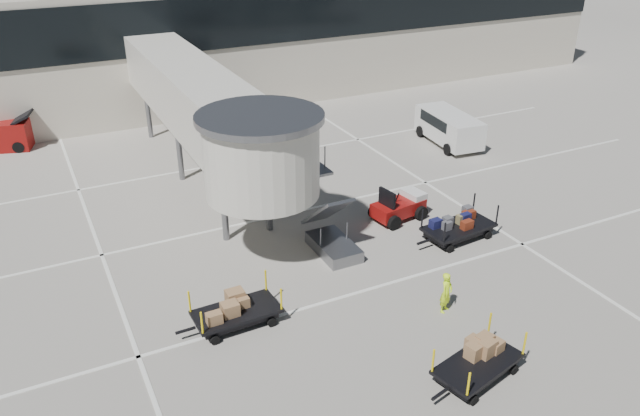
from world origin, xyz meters
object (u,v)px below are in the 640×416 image
(baggage_tug, at_px, (399,207))
(ground_worker, at_px, (446,292))
(box_cart_near, at_px, (476,364))
(box_cart_far, at_px, (234,313))
(suitcase_cart, at_px, (460,228))
(minivan, at_px, (448,125))

(baggage_tug, height_order, ground_worker, baggage_tug)
(box_cart_near, relative_size, box_cart_far, 1.00)
(baggage_tug, height_order, suitcase_cart, baggage_tug)
(suitcase_cart, relative_size, ground_worker, 2.50)
(box_cart_near, height_order, ground_worker, ground_worker)
(minivan, bearing_deg, baggage_tug, -132.65)
(baggage_tug, height_order, box_cart_far, baggage_tug)
(box_cart_near, relative_size, minivan, 0.72)
(suitcase_cart, bearing_deg, minivan, 50.62)
(box_cart_far, relative_size, ground_worker, 2.33)
(suitcase_cart, distance_m, minivan, 11.62)
(ground_worker, bearing_deg, minivan, 26.39)
(baggage_tug, relative_size, minivan, 0.53)
(minivan, bearing_deg, ground_worker, -121.06)
(baggage_tug, xyz_separation_m, box_cart_near, (-3.65, -9.83, -0.07))
(box_cart_far, bearing_deg, baggage_tug, 22.52)
(box_cart_near, height_order, minivan, minivan)
(box_cart_near, bearing_deg, minivan, 41.86)
(ground_worker, bearing_deg, box_cart_near, -138.06)
(ground_worker, xyz_separation_m, minivan, (10.20, 13.54, 0.32))
(box_cart_near, bearing_deg, ground_worker, 54.83)
(suitcase_cart, relative_size, box_cart_far, 1.07)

